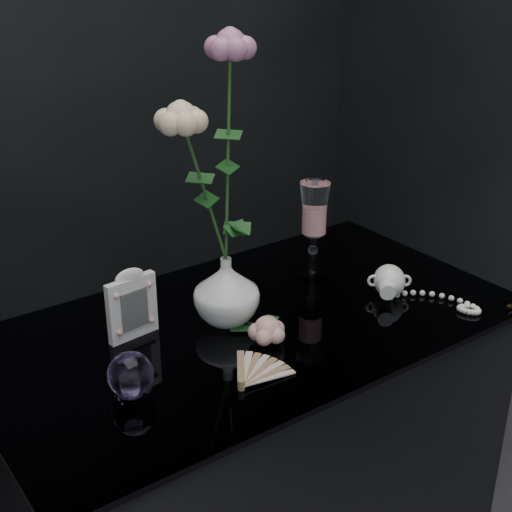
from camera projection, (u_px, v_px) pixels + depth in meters
table at (252, 474)px, 1.55m from camera, size 1.05×0.58×0.76m
vase at (226, 290)px, 1.37m from camera, size 0.17×0.17×0.13m
wine_glass at (314, 230)px, 1.55m from camera, size 0.08×0.08×0.22m
picture_frame at (132, 303)px, 1.32m from camera, size 0.11×0.09×0.14m
paperweight at (131, 374)px, 1.16m from camera, size 0.10×0.10×0.08m
paper_fan at (241, 384)px, 1.18m from camera, size 0.25×0.22×0.02m
loose_rose at (267, 330)px, 1.32m from camera, size 0.12×0.16×0.05m
pearl_jar at (389, 279)px, 1.49m from camera, size 0.32×0.33×0.07m
roses at (216, 155)px, 1.26m from camera, size 0.19×0.11×0.46m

